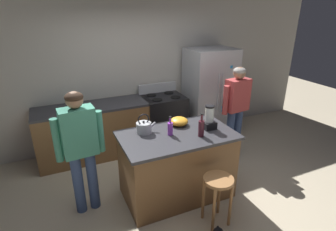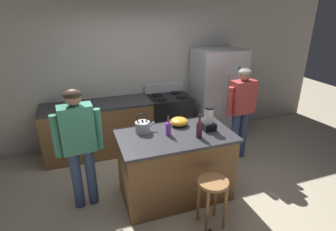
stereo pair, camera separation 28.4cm
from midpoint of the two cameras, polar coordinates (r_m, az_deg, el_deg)
ground_plane at (r=4.06m, az=-0.28°, el=-16.08°), size 14.00×14.00×0.00m
back_wall at (r=5.16m, az=-9.21°, el=8.93°), size 8.00×0.10×2.70m
kitchen_island at (r=3.78m, az=-0.30°, el=-10.40°), size 1.51×0.88×0.95m
back_counter_run at (r=4.93m, az=-16.32°, el=-3.16°), size 2.00×0.64×0.95m
refrigerator at (r=5.43m, az=7.23°, el=4.62°), size 0.90×0.73×1.77m
stove_range at (r=5.18m, az=-2.56°, el=-0.84°), size 0.76×0.65×1.13m
person_by_island_left at (r=3.47m, az=-20.34°, el=-5.48°), size 0.60×0.25×1.63m
person_by_sink_right at (r=4.67m, az=12.58°, el=2.38°), size 0.60×0.26×1.60m
bar_stool at (r=3.34m, az=8.02°, el=-15.04°), size 0.36×0.36×0.64m
blender_appliance at (r=3.68m, az=6.50°, el=-0.73°), size 0.17×0.17×0.33m
bottle_wine at (r=3.45m, az=4.72°, el=-2.66°), size 0.08×0.08×0.32m
bottle_soda at (r=3.49m, az=-1.86°, el=-2.74°), size 0.07×0.07×0.26m
mixing_bowl at (r=3.78m, az=0.21°, el=-1.27°), size 0.25×0.25×0.11m
tea_kettle at (r=3.58m, az=-7.39°, el=-2.49°), size 0.28×0.20×0.27m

